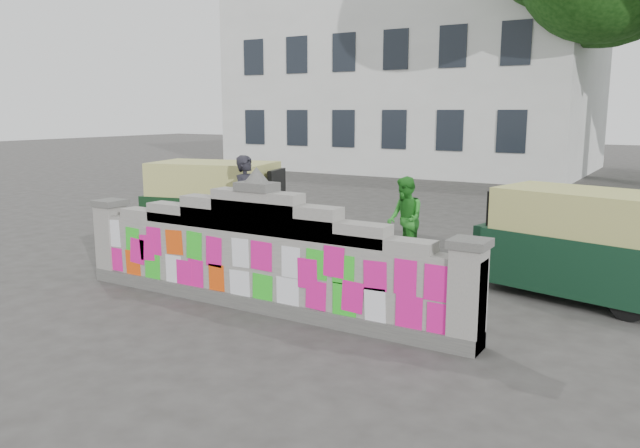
{
  "coord_description": "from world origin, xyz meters",
  "views": [
    {
      "loc": [
        5.19,
        -6.8,
        2.77
      ],
      "look_at": [
        0.41,
        1.0,
        1.1
      ],
      "focal_mm": 35.0,
      "sensor_mm": 36.0,
      "label": 1
    }
  ],
  "objects_px": {
    "rickshaw_right": "(574,242)",
    "pedestrian": "(405,219)",
    "rickshaw_left": "(218,202)",
    "cyclist_rider": "(247,215)",
    "cyclist_bike": "(248,234)"
  },
  "relations": [
    {
      "from": "cyclist_bike",
      "to": "rickshaw_right",
      "type": "relative_size",
      "value": 0.64
    },
    {
      "from": "cyclist_rider",
      "to": "rickshaw_left",
      "type": "relative_size",
      "value": 0.53
    },
    {
      "from": "cyclist_rider",
      "to": "cyclist_bike",
      "type": "bearing_deg",
      "value": 0.0
    },
    {
      "from": "rickshaw_right",
      "to": "pedestrian",
      "type": "bearing_deg",
      "value": -0.59
    },
    {
      "from": "pedestrian",
      "to": "rickshaw_right",
      "type": "height_order",
      "value": "rickshaw_right"
    },
    {
      "from": "cyclist_bike",
      "to": "cyclist_rider",
      "type": "bearing_deg",
      "value": 0.0
    },
    {
      "from": "cyclist_rider",
      "to": "pedestrian",
      "type": "xyz_separation_m",
      "value": [
        2.53,
        1.45,
        -0.07
      ]
    },
    {
      "from": "rickshaw_left",
      "to": "cyclist_rider",
      "type": "bearing_deg",
      "value": -43.47
    },
    {
      "from": "cyclist_rider",
      "to": "rickshaw_right",
      "type": "xyz_separation_m",
      "value": [
        5.6,
        0.71,
        -0.01
      ]
    },
    {
      "from": "rickshaw_left",
      "to": "rickshaw_right",
      "type": "xyz_separation_m",
      "value": [
        6.96,
        -0.05,
        -0.05
      ]
    },
    {
      "from": "cyclist_bike",
      "to": "rickshaw_right",
      "type": "distance_m",
      "value": 5.65
    },
    {
      "from": "cyclist_bike",
      "to": "cyclist_rider",
      "type": "height_order",
      "value": "cyclist_rider"
    },
    {
      "from": "cyclist_bike",
      "to": "rickshaw_left",
      "type": "height_order",
      "value": "rickshaw_left"
    },
    {
      "from": "pedestrian",
      "to": "rickshaw_left",
      "type": "bearing_deg",
      "value": -122.2
    },
    {
      "from": "cyclist_rider",
      "to": "pedestrian",
      "type": "distance_m",
      "value": 2.92
    }
  ]
}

